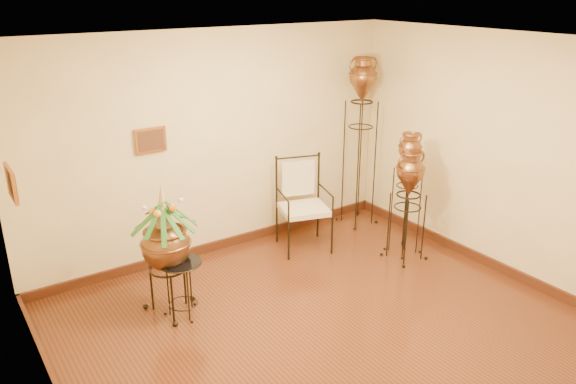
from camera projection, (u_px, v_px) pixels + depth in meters
ground at (341, 341)px, 5.47m from camera, size 5.00×5.00×0.00m
room_shell at (347, 173)px, 4.86m from camera, size 5.02×5.02×2.81m
amphora_tall at (360, 141)px, 7.77m from camera, size 0.57×0.57×2.39m
amphora_mid at (407, 193)px, 7.01m from camera, size 0.38×0.38×1.60m
amphora_short at (408, 206)px, 6.89m from camera, size 0.57×0.57×1.43m
planter_urn at (166, 241)px, 5.68m from camera, size 1.04×1.04×1.47m
armchair at (304, 206)px, 7.19m from camera, size 0.82×0.79×1.19m
side_table at (182, 287)px, 5.80m from camera, size 0.46×0.46×0.79m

